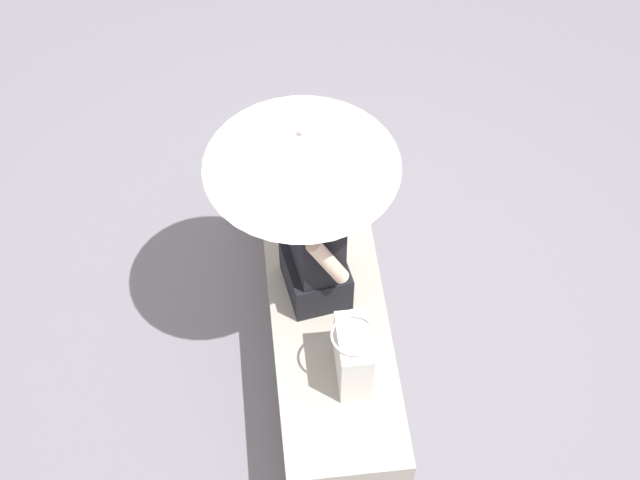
{
  "coord_description": "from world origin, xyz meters",
  "views": [
    {
      "loc": [
        -2.54,
        0.31,
        4.1
      ],
      "look_at": [
        -0.02,
        0.02,
        0.78
      ],
      "focal_mm": 50.68,
      "sensor_mm": 36.0,
      "label": 1
    }
  ],
  "objects": [
    {
      "name": "ground_plane",
      "position": [
        0.0,
        0.0,
        0.0
      ],
      "size": [
        14.0,
        14.0,
        0.0
      ],
      "primitive_type": "plane",
      "color": "slate"
    },
    {
      "name": "stone_bench",
      "position": [
        0.0,
        0.0,
        0.21
      ],
      "size": [
        2.06,
        0.56,
        0.43
      ],
      "primitive_type": "cube",
      "color": "#A8A093",
      "rests_on": "ground"
    },
    {
      "name": "person_seated",
      "position": [
        -0.05,
        0.05,
        0.82
      ],
      "size": [
        0.5,
        0.33,
        0.9
      ],
      "color": "black",
      "rests_on": "stone_bench"
    },
    {
      "name": "parasol",
      "position": [
        0.0,
        0.1,
        1.37
      ],
      "size": [
        0.84,
        0.84,
        1.07
      ],
      "color": "#B7B7BC",
      "rests_on": "stone_bench"
    },
    {
      "name": "handbag_black",
      "position": [
        0.54,
        -0.02,
        0.61
      ],
      "size": [
        0.27,
        0.2,
        0.38
      ],
      "color": "brown",
      "rests_on": "stone_bench"
    },
    {
      "name": "tote_bag_canvas",
      "position": [
        -0.55,
        -0.07,
        0.6
      ],
      "size": [
        0.28,
        0.21,
        0.35
      ],
      "color": "silver",
      "rests_on": "stone_bench"
    }
  ]
}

